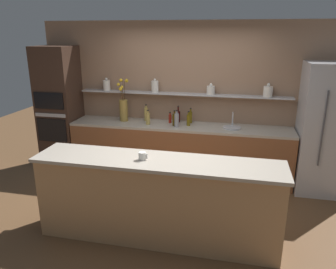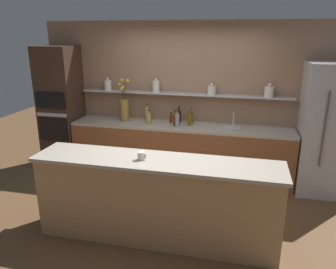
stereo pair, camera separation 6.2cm
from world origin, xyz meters
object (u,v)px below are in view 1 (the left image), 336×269
Objects in this scene: sink_fixture at (232,127)px; bottle_oil_7 at (191,117)px; bottle_sauce_4 at (170,118)px; flower_vase at (123,108)px; refrigerator at (327,130)px; coffee_mug at (142,156)px; bottle_oil_6 at (174,119)px; bottle_spirit_0 at (177,120)px; bottle_wine_3 at (178,116)px; oven_tower at (60,109)px; bottle_spirit_5 at (148,119)px; bottle_spirit_2 at (146,114)px; bottle_oil_1 at (188,120)px.

sink_fixture is 1.11× the size of bottle_oil_7.
flower_vase is at bearing -176.92° from bottle_sauce_4.
refrigerator is at bearing -3.37° from bottle_sauce_4.
coffee_mug is (-2.36, -1.83, 0.07)m from refrigerator.
bottle_oil_6 is at bearing 90.03° from coffee_mug.
bottle_oil_7 reaches higher than coffee_mug.
bottle_wine_3 reaches higher than bottle_spirit_0.
oven_tower is 20.86× the size of coffee_mug.
bottle_spirit_5 is at bearing 104.01° from coffee_mug.
bottle_sauce_4 is at bearing 125.39° from bottle_spirit_0.
flower_vase is 2.54× the size of bottle_spirit_2.
bottle_oil_1 is at bearing -179.39° from sink_fixture.
bottle_wine_3 is at bearing 89.46° from coffee_mug.
bottle_spirit_2 is (-0.77, 0.15, 0.02)m from bottle_oil_1.
bottle_oil_1 is 1.89m from coffee_mug.
bottle_spirit_0 is at bearing -24.03° from bottle_spirit_2.
refrigerator is 2.91m from bottle_spirit_2.
bottle_oil_1 is (0.18, 0.12, -0.02)m from bottle_spirit_0.
bottle_sauce_4 is at bearing -168.60° from bottle_oil_7.
flower_vase is 1.00m from bottle_spirit_0.
oven_tower reaches higher than bottle_spirit_2.
bottle_oil_7 is (-0.71, 0.17, 0.08)m from sink_fixture.
bottle_sauce_4 is at bearing 176.63° from refrigerator.
flower_vase is 3.01× the size of bottle_oil_1.
oven_tower is 8.43× the size of bottle_oil_7.
oven_tower is 2.82m from coffee_mug.
bottle_wine_3 reaches higher than sink_fixture.
bottle_oil_7 is at bearing 4.31° from oven_tower.
refrigerator is at bearing 37.82° from coffee_mug.
sink_fixture reaches higher than coffee_mug.
bottle_spirit_5 is 2.36× the size of coffee_mug.
bottle_oil_1 is 0.96× the size of bottle_oil_6.
bottle_spirit_0 reaches higher than bottle_oil_7.
flower_vase is at bearing -167.25° from bottle_spirit_2.
flower_vase is (1.19, 0.06, 0.06)m from oven_tower.
bottle_oil_1 is 0.28m from bottle_wine_3.
bottle_oil_6 is (-0.23, -0.04, 0.00)m from bottle_oil_1.
flower_vase is 2.58× the size of bottle_wine_3.
refrigerator is 2.72× the size of flower_vase.
bottle_spirit_5 is at bearing -176.00° from bottle_oil_6.
bottle_sauce_4 is (-1.05, 0.10, 0.06)m from sink_fixture.
coffee_mug is at bearing -89.97° from bottle_oil_6.
bottle_spirit_2 is 1.17× the size of bottle_spirit_5.
bottle_wine_3 is at bearing 176.97° from bottle_oil_7.
bottle_wine_3 is at bearing 84.87° from bottle_oil_6.
bottle_spirit_2 is 0.24m from bottle_spirit_5.
coffee_mug is (-0.05, -1.75, 0.03)m from bottle_spirit_0.
bottle_wine_3 is at bearing 5.05° from oven_tower.
bottle_oil_6 is at bearing 4.00° from bottle_spirit_5.
bottle_spirit_5 reaches higher than bottle_sauce_4.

